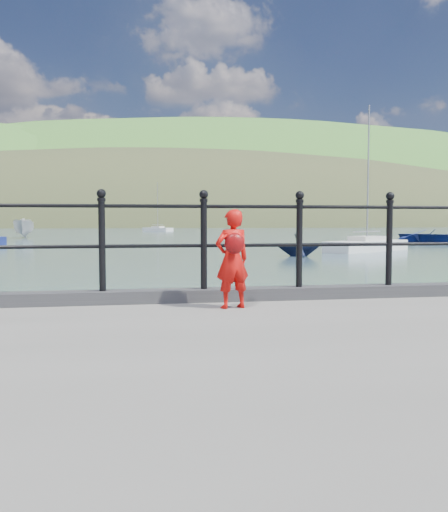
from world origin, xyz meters
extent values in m
plane|color=#2D4251|center=(0.00, 0.00, 0.00)|extent=(600.00, 600.00, 0.00)
cube|color=#28282B|center=(0.00, -0.15, 1.07)|extent=(60.00, 0.30, 0.15)
cylinder|color=black|center=(0.00, -0.15, 1.67)|extent=(18.00, 0.04, 0.04)
cylinder|color=black|center=(0.00, -0.15, 2.15)|extent=(18.00, 0.04, 0.04)
cylinder|color=black|center=(-0.60, -0.15, 1.67)|extent=(0.08, 0.08, 1.05)
sphere|color=black|center=(-0.60, -0.15, 2.29)|extent=(0.11, 0.11, 0.11)
cylinder|color=black|center=(0.60, -0.15, 1.67)|extent=(0.08, 0.08, 1.05)
sphere|color=black|center=(0.60, -0.15, 2.29)|extent=(0.11, 0.11, 0.11)
cylinder|color=black|center=(1.80, -0.15, 1.67)|extent=(0.08, 0.08, 1.05)
sphere|color=black|center=(1.80, -0.15, 2.29)|extent=(0.11, 0.11, 0.11)
cylinder|color=black|center=(3.00, -0.15, 1.67)|extent=(0.08, 0.08, 1.05)
sphere|color=black|center=(3.00, -0.15, 2.29)|extent=(0.11, 0.11, 0.11)
ellipsoid|color=#333A21|center=(20.00, 195.00, -15.40)|extent=(400.00, 100.00, 88.00)
ellipsoid|color=#387026|center=(60.00, 255.00, -27.30)|extent=(600.00, 180.00, 156.00)
cube|color=silver|center=(-35.00, 181.00, 3.00)|extent=(9.00, 6.00, 6.00)
cube|color=#4C4744|center=(-35.00, 181.00, 7.00)|extent=(9.50, 6.50, 2.00)
cube|color=silver|center=(-12.00, 181.00, 3.00)|extent=(9.00, 6.00, 6.00)
cube|color=#4C4744|center=(-12.00, 181.00, 7.00)|extent=(9.50, 6.50, 2.00)
cube|color=silver|center=(18.00, 181.00, 3.00)|extent=(9.00, 6.00, 6.00)
cube|color=#4C4744|center=(18.00, 181.00, 7.00)|extent=(9.50, 6.50, 2.00)
cube|color=silver|center=(45.00, 181.00, 3.00)|extent=(9.00, 6.00, 6.00)
cube|color=#4C4744|center=(45.00, 181.00, 7.00)|extent=(9.50, 6.50, 2.00)
imported|color=red|center=(0.84, -0.73, 1.55)|extent=(0.46, 0.36, 1.10)
ellipsoid|color=red|center=(0.84, -0.86, 1.73)|extent=(0.22, 0.11, 0.23)
imported|color=navy|center=(27.57, 40.26, 0.61)|extent=(6.33, 7.13, 1.22)
imported|color=beige|center=(-12.42, 59.74, 1.15)|extent=(2.81, 6.12, 2.29)
imported|color=black|center=(9.07, 22.61, 0.64)|extent=(2.83, 2.58, 1.29)
cube|color=white|center=(15.06, 26.72, 0.25)|extent=(7.03, 5.56, 0.90)
cube|color=beige|center=(15.06, 26.72, 0.75)|extent=(2.84, 2.52, 0.50)
cylinder|color=#A5A5A8|center=(15.06, 26.72, 5.08)|extent=(0.10, 0.10, 8.77)
cylinder|color=#A5A5A8|center=(15.06, 26.72, 1.30)|extent=(2.71, 1.81, 0.06)
cube|color=white|center=(5.22, 101.41, 0.25)|extent=(5.93, 6.41, 0.90)
cube|color=beige|center=(5.22, 101.41, 0.75)|extent=(2.61, 2.70, 0.50)
cylinder|color=#A5A5A8|center=(5.22, 101.41, 5.18)|extent=(0.10, 0.10, 8.97)
cylinder|color=#A5A5A8|center=(5.22, 101.41, 1.30)|extent=(2.03, 2.33, 0.06)
camera|label=1|loc=(-0.28, -6.62, 1.97)|focal=38.00mm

